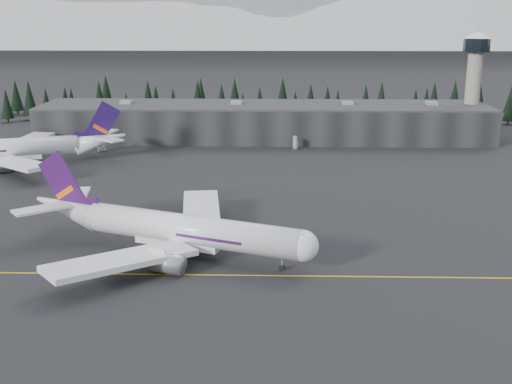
{
  "coord_description": "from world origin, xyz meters",
  "views": [
    {
      "loc": [
        3.42,
        -105.64,
        44.04
      ],
      "look_at": [
        0.0,
        20.0,
        9.0
      ],
      "focal_mm": 45.0,
      "sensor_mm": 36.0,
      "label": 1
    }
  ],
  "objects_px": {
    "jet_parked": "(20,148)",
    "gse_vehicle_a": "(102,149)",
    "terminal": "(264,122)",
    "control_tower": "(474,74)",
    "jet_main": "(167,227)",
    "gse_vehicle_b": "(296,147)"
  },
  "relations": [
    {
      "from": "terminal",
      "to": "gse_vehicle_a",
      "type": "relative_size",
      "value": 27.89
    },
    {
      "from": "gse_vehicle_a",
      "to": "jet_main",
      "type": "bearing_deg",
      "value": -98.33
    },
    {
      "from": "control_tower",
      "to": "gse_vehicle_a",
      "type": "relative_size",
      "value": 6.57
    },
    {
      "from": "terminal",
      "to": "jet_main",
      "type": "relative_size",
      "value": 2.73
    },
    {
      "from": "jet_main",
      "to": "control_tower",
      "type": "bearing_deg",
      "value": 73.58
    },
    {
      "from": "jet_main",
      "to": "jet_parked",
      "type": "distance_m",
      "value": 91.12
    },
    {
      "from": "gse_vehicle_a",
      "to": "terminal",
      "type": "bearing_deg",
      "value": -5.53
    },
    {
      "from": "control_tower",
      "to": "gse_vehicle_a",
      "type": "height_order",
      "value": "control_tower"
    },
    {
      "from": "terminal",
      "to": "jet_main",
      "type": "distance_m",
      "value": 117.37
    },
    {
      "from": "terminal",
      "to": "jet_parked",
      "type": "relative_size",
      "value": 2.62
    },
    {
      "from": "terminal",
      "to": "jet_parked",
      "type": "distance_m",
      "value": 84.99
    },
    {
      "from": "terminal",
      "to": "control_tower",
      "type": "distance_m",
      "value": 76.98
    },
    {
      "from": "terminal",
      "to": "jet_main",
      "type": "height_order",
      "value": "jet_main"
    },
    {
      "from": "jet_main",
      "to": "gse_vehicle_b",
      "type": "bearing_deg",
      "value": 95.29
    },
    {
      "from": "jet_parked",
      "to": "gse_vehicle_a",
      "type": "distance_m",
      "value": 28.07
    },
    {
      "from": "jet_parked",
      "to": "gse_vehicle_b",
      "type": "height_order",
      "value": "jet_parked"
    },
    {
      "from": "terminal",
      "to": "gse_vehicle_a",
      "type": "xyz_separation_m",
      "value": [
        -53.26,
        -24.37,
        -5.5
      ]
    },
    {
      "from": "terminal",
      "to": "gse_vehicle_a",
      "type": "distance_m",
      "value": 58.82
    },
    {
      "from": "jet_main",
      "to": "jet_parked",
      "type": "height_order",
      "value": "jet_parked"
    },
    {
      "from": "terminal",
      "to": "control_tower",
      "type": "height_order",
      "value": "control_tower"
    },
    {
      "from": "terminal",
      "to": "jet_parked",
      "type": "height_order",
      "value": "jet_parked"
    },
    {
      "from": "terminal",
      "to": "jet_parked",
      "type": "bearing_deg",
      "value": -148.59
    }
  ]
}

